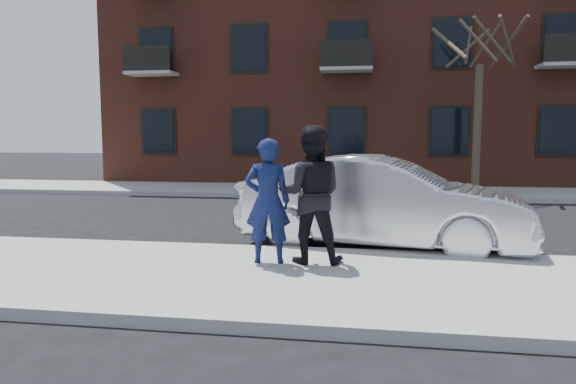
% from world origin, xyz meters
% --- Properties ---
extents(ground, '(100.00, 100.00, 0.00)m').
position_xyz_m(ground, '(0.00, 0.00, 0.00)').
color(ground, black).
rests_on(ground, ground).
extents(near_sidewalk, '(50.00, 3.50, 0.15)m').
position_xyz_m(near_sidewalk, '(0.00, -0.25, 0.07)').
color(near_sidewalk, gray).
rests_on(near_sidewalk, ground).
extents(near_curb, '(50.00, 0.10, 0.15)m').
position_xyz_m(near_curb, '(0.00, 1.55, 0.07)').
color(near_curb, '#999691').
rests_on(near_curb, ground).
extents(far_sidewalk, '(50.00, 3.50, 0.15)m').
position_xyz_m(far_sidewalk, '(0.00, 11.25, 0.07)').
color(far_sidewalk, gray).
rests_on(far_sidewalk, ground).
extents(far_curb, '(50.00, 0.10, 0.15)m').
position_xyz_m(far_curb, '(0.00, 9.45, 0.07)').
color(far_curb, '#999691').
rests_on(far_curb, ground).
extents(apartment_building, '(24.30, 10.30, 12.30)m').
position_xyz_m(apartment_building, '(2.00, 18.00, 6.16)').
color(apartment_building, maroon).
rests_on(apartment_building, ground).
extents(street_tree, '(3.60, 3.60, 6.80)m').
position_xyz_m(street_tree, '(4.50, 11.00, 5.52)').
color(street_tree, '#362920').
rests_on(street_tree, far_sidewalk).
extents(silver_sedan, '(5.30, 2.62, 1.67)m').
position_xyz_m(silver_sedan, '(1.23, 2.36, 0.83)').
color(silver_sedan, silver).
rests_on(silver_sedan, ground).
extents(man_hoodie, '(0.73, 0.55, 1.84)m').
position_xyz_m(man_hoodie, '(-0.48, 0.45, 1.07)').
color(man_hoodie, navy).
rests_on(man_hoodie, near_sidewalk).
extents(man_peacoat, '(1.04, 0.84, 2.03)m').
position_xyz_m(man_peacoat, '(0.14, 0.58, 1.16)').
color(man_peacoat, black).
rests_on(man_peacoat, near_sidewalk).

